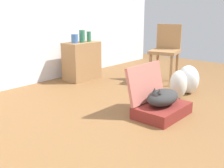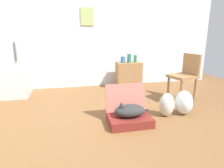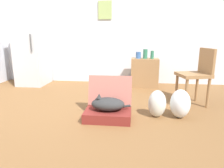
{
  "view_description": "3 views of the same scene",
  "coord_description": "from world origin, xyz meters",
  "px_view_note": "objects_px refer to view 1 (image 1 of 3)",
  "views": [
    {
      "loc": [
        -2.1,
        -1.46,
        1.14
      ],
      "look_at": [
        0.27,
        0.61,
        0.28
      ],
      "focal_mm": 44.17,
      "sensor_mm": 36.0,
      "label": 1
    },
    {
      "loc": [
        -0.41,
        -2.49,
        1.29
      ],
      "look_at": [
        0.26,
        0.6,
        0.45
      ],
      "focal_mm": 31.4,
      "sensor_mm": 36.0,
      "label": 2
    },
    {
      "loc": [
        0.74,
        -2.56,
        1.1
      ],
      "look_at": [
        0.37,
        0.63,
        0.33
      ],
      "focal_mm": 32.88,
      "sensor_mm": 36.0,
      "label": 3
    }
  ],
  "objects_px": {
    "vase_round": "(82,36)",
    "vase_tall": "(75,39)",
    "cat": "(162,97)",
    "plastic_bag_clear": "(188,79)",
    "plastic_bag_white": "(178,85)",
    "side_table": "(82,61)",
    "chair": "(166,50)",
    "suitcase_base": "(162,110)",
    "vase_short": "(89,37)"
  },
  "relations": [
    {
      "from": "vase_tall",
      "to": "vase_round",
      "type": "distance_m",
      "value": 0.15
    },
    {
      "from": "plastic_bag_white",
      "to": "plastic_bag_clear",
      "type": "height_order",
      "value": "plastic_bag_clear"
    },
    {
      "from": "chair",
      "to": "side_table",
      "type": "bearing_deg",
      "value": -160.1
    },
    {
      "from": "plastic_bag_clear",
      "to": "vase_round",
      "type": "distance_m",
      "value": 1.79
    },
    {
      "from": "suitcase_base",
      "to": "side_table",
      "type": "xyz_separation_m",
      "value": [
        0.55,
        1.86,
        0.24
      ]
    },
    {
      "from": "plastic_bag_white",
      "to": "side_table",
      "type": "relative_size",
      "value": 0.61
    },
    {
      "from": "suitcase_base",
      "to": "vase_round",
      "type": "xyz_separation_m",
      "value": [
        0.55,
        1.84,
        0.65
      ]
    },
    {
      "from": "vase_short",
      "to": "cat",
      "type": "bearing_deg",
      "value": -110.86
    },
    {
      "from": "plastic_bag_clear",
      "to": "vase_short",
      "type": "bearing_deg",
      "value": 99.33
    },
    {
      "from": "side_table",
      "to": "vase_tall",
      "type": "height_order",
      "value": "vase_tall"
    },
    {
      "from": "plastic_bag_clear",
      "to": "vase_round",
      "type": "xyz_separation_m",
      "value": [
        -0.42,
        1.67,
        0.52
      ]
    },
    {
      "from": "plastic_bag_white",
      "to": "vase_round",
      "type": "distance_m",
      "value": 1.76
    },
    {
      "from": "vase_tall",
      "to": "chair",
      "type": "bearing_deg",
      "value": -50.61
    },
    {
      "from": "side_table",
      "to": "vase_short",
      "type": "relative_size",
      "value": 3.7
    },
    {
      "from": "vase_tall",
      "to": "chair",
      "type": "height_order",
      "value": "chair"
    },
    {
      "from": "cat",
      "to": "plastic_bag_clear",
      "type": "relative_size",
      "value": 1.33
    },
    {
      "from": "side_table",
      "to": "chair",
      "type": "distance_m",
      "value": 1.37
    },
    {
      "from": "vase_tall",
      "to": "vase_round",
      "type": "xyz_separation_m",
      "value": [
        0.14,
        -0.02,
        0.03
      ]
    },
    {
      "from": "suitcase_base",
      "to": "cat",
      "type": "relative_size",
      "value": 1.18
    },
    {
      "from": "suitcase_base",
      "to": "vase_short",
      "type": "bearing_deg",
      "value": 69.31
    },
    {
      "from": "vase_round",
      "to": "chair",
      "type": "distance_m",
      "value": 1.35
    },
    {
      "from": "plastic_bag_clear",
      "to": "vase_tall",
      "type": "height_order",
      "value": "vase_tall"
    },
    {
      "from": "cat",
      "to": "plastic_bag_white",
      "type": "relative_size",
      "value": 1.38
    },
    {
      "from": "plastic_bag_white",
      "to": "plastic_bag_clear",
      "type": "distance_m",
      "value": 0.31
    },
    {
      "from": "plastic_bag_clear",
      "to": "vase_tall",
      "type": "bearing_deg",
      "value": 108.39
    },
    {
      "from": "vase_short",
      "to": "chair",
      "type": "height_order",
      "value": "chair"
    },
    {
      "from": "cat",
      "to": "vase_round",
      "type": "bearing_deg",
      "value": 73.23
    },
    {
      "from": "side_table",
      "to": "vase_round",
      "type": "height_order",
      "value": "vase_round"
    },
    {
      "from": "side_table",
      "to": "vase_short",
      "type": "xyz_separation_m",
      "value": [
        0.14,
        -0.03,
        0.39
      ]
    },
    {
      "from": "vase_round",
      "to": "suitcase_base",
      "type": "bearing_deg",
      "value": -106.59
    },
    {
      "from": "side_table",
      "to": "chair",
      "type": "xyz_separation_m",
      "value": [
        0.77,
        -1.11,
        0.2
      ]
    },
    {
      "from": "side_table",
      "to": "chair",
      "type": "bearing_deg",
      "value": -55.43
    },
    {
      "from": "chair",
      "to": "plastic_bag_clear",
      "type": "bearing_deg",
      "value": -46.19
    },
    {
      "from": "side_table",
      "to": "vase_short",
      "type": "distance_m",
      "value": 0.42
    },
    {
      "from": "plastic_bag_white",
      "to": "suitcase_base",
      "type": "bearing_deg",
      "value": -166.19
    },
    {
      "from": "plastic_bag_white",
      "to": "cat",
      "type": "bearing_deg",
      "value": -166.35
    },
    {
      "from": "cat",
      "to": "vase_short",
      "type": "bearing_deg",
      "value": 69.14
    },
    {
      "from": "cat",
      "to": "side_table",
      "type": "xyz_separation_m",
      "value": [
        0.55,
        1.86,
        0.09
      ]
    },
    {
      "from": "vase_round",
      "to": "vase_short",
      "type": "bearing_deg",
      "value": -3.61
    },
    {
      "from": "side_table",
      "to": "vase_tall",
      "type": "bearing_deg",
      "value": -178.29
    },
    {
      "from": "cat",
      "to": "plastic_bag_clear",
      "type": "xyz_separation_m",
      "value": [
        0.97,
        0.18,
        -0.02
      ]
    },
    {
      "from": "side_table",
      "to": "cat",
      "type": "bearing_deg",
      "value": -106.58
    },
    {
      "from": "plastic_bag_clear",
      "to": "cat",
      "type": "bearing_deg",
      "value": -169.72
    },
    {
      "from": "suitcase_base",
      "to": "plastic_bag_clear",
      "type": "xyz_separation_m",
      "value": [
        0.96,
        0.18,
        0.13
      ]
    },
    {
      "from": "vase_tall",
      "to": "vase_round",
      "type": "bearing_deg",
      "value": -7.08
    },
    {
      "from": "cat",
      "to": "plastic_bag_clear",
      "type": "bearing_deg",
      "value": 10.28
    },
    {
      "from": "suitcase_base",
      "to": "vase_round",
      "type": "height_order",
      "value": "vase_round"
    },
    {
      "from": "vase_tall",
      "to": "chair",
      "type": "distance_m",
      "value": 1.45
    },
    {
      "from": "vase_tall",
      "to": "vase_short",
      "type": "distance_m",
      "value": 0.29
    },
    {
      "from": "vase_round",
      "to": "vase_tall",
      "type": "bearing_deg",
      "value": 172.92
    }
  ]
}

